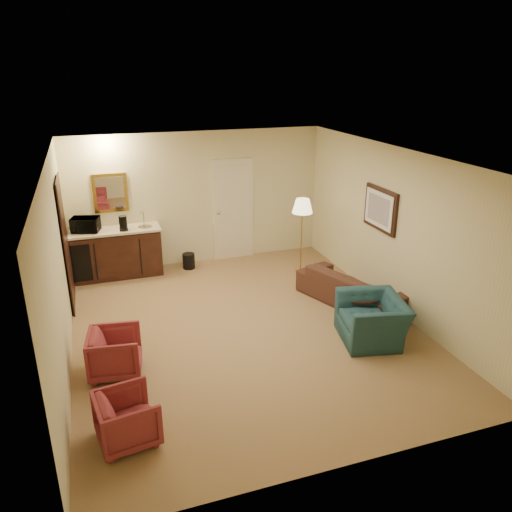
{
  "coord_description": "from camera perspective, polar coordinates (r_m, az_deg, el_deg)",
  "views": [
    {
      "loc": [
        -1.99,
        -6.41,
        3.75
      ],
      "look_at": [
        0.35,
        0.5,
        0.95
      ],
      "focal_mm": 35.0,
      "sensor_mm": 36.0,
      "label": 1
    }
  ],
  "objects": [
    {
      "name": "coffee_maker",
      "position": [
        9.43,
        -14.95,
        3.64
      ],
      "size": [
        0.18,
        0.18,
        0.27
      ],
      "primitive_type": "cylinder",
      "rotation": [
        0.0,
        0.0,
        -0.3
      ],
      "color": "black",
      "rests_on": "wetbar_cabinet"
    },
    {
      "name": "wetbar_cabinet",
      "position": [
        9.71,
        -15.58,
        0.36
      ],
      "size": [
        1.64,
        0.58,
        0.92
      ],
      "primitive_type": "cube",
      "color": "#3B1B13",
      "rests_on": "ground"
    },
    {
      "name": "microwave",
      "position": [
        9.54,
        -18.94,
        3.58
      ],
      "size": [
        0.54,
        0.39,
        0.33
      ],
      "primitive_type": "imported",
      "rotation": [
        0.0,
        0.0,
        -0.28
      ],
      "color": "black",
      "rests_on": "wetbar_cabinet"
    },
    {
      "name": "floor_lamp",
      "position": [
        9.49,
        5.22,
        2.31
      ],
      "size": [
        0.41,
        0.41,
        1.45
      ],
      "primitive_type": "cube",
      "rotation": [
        0.0,
        0.0,
        -0.07
      ],
      "color": "#AF7F3A",
      "rests_on": "ground"
    },
    {
      "name": "rose_chair_far",
      "position": [
        5.65,
        -14.52,
        -17.31
      ],
      "size": [
        0.65,
        0.68,
        0.62
      ],
      "primitive_type": "imported",
      "rotation": [
        0.0,
        0.0,
        1.72
      ],
      "color": "maroon",
      "rests_on": "ground"
    },
    {
      "name": "ground",
      "position": [
        7.69,
        -1.3,
        -8.22
      ],
      "size": [
        6.0,
        6.0,
        0.0
      ],
      "primitive_type": "plane",
      "color": "#98754D",
      "rests_on": "ground"
    },
    {
      "name": "sofa",
      "position": [
        8.44,
        10.9,
        -3.01
      ],
      "size": [
        1.2,
        1.98,
        0.74
      ],
      "primitive_type": "imported",
      "rotation": [
        0.0,
        0.0,
        1.94
      ],
      "color": "black",
      "rests_on": "ground"
    },
    {
      "name": "room_walls",
      "position": [
        7.7,
        -3.82,
        5.61
      ],
      "size": [
        5.02,
        6.01,
        2.61
      ],
      "color": "beige",
      "rests_on": "ground"
    },
    {
      "name": "coffee_table",
      "position": [
        7.94,
        12.09,
        -5.82
      ],
      "size": [
        0.92,
        0.73,
        0.46
      ],
      "primitive_type": "cube",
      "rotation": [
        0.0,
        0.0,
        -0.26
      ],
      "color": "black",
      "rests_on": "ground"
    },
    {
      "name": "rose_chair_near",
      "position": [
        6.75,
        -15.81,
        -10.36
      ],
      "size": [
        0.68,
        0.72,
        0.66
      ],
      "primitive_type": "imported",
      "rotation": [
        0.0,
        0.0,
        1.43
      ],
      "color": "maroon",
      "rests_on": "ground"
    },
    {
      "name": "teal_armchair",
      "position": [
        7.39,
        13.19,
        -6.32
      ],
      "size": [
        0.83,
        1.1,
        0.86
      ],
      "primitive_type": "imported",
      "rotation": [
        0.0,
        0.0,
        -1.78
      ],
      "color": "#214954",
      "rests_on": "ground"
    },
    {
      "name": "waste_bin",
      "position": [
        9.89,
        -7.7,
        -0.57
      ],
      "size": [
        0.25,
        0.25,
        0.3
      ],
      "primitive_type": "cylinder",
      "rotation": [
        0.0,
        0.0,
        0.03
      ],
      "color": "black",
      "rests_on": "ground"
    }
  ]
}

